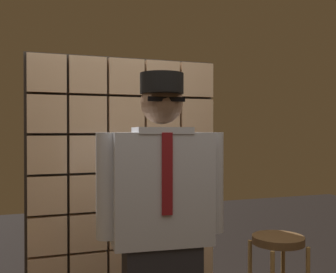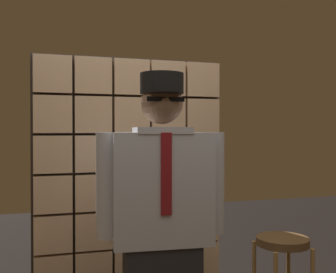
% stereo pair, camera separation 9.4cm
% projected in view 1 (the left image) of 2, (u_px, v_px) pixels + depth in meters
% --- Properties ---
extents(glass_block_wall, '(1.48, 0.10, 2.07)m').
position_uv_depth(glass_block_wall, '(126.00, 191.00, 3.13)').
color(glass_block_wall, '#E0B78C').
rests_on(glass_block_wall, ground).
extents(standing_person, '(0.72, 0.32, 1.79)m').
position_uv_depth(standing_person, '(162.00, 231.00, 2.20)').
color(standing_person, '#28282D').
rests_on(standing_person, ground).
extents(bar_stool, '(0.34, 0.34, 0.78)m').
position_uv_depth(bar_stool, '(278.00, 266.00, 2.67)').
color(bar_stool, brown).
rests_on(bar_stool, ground).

